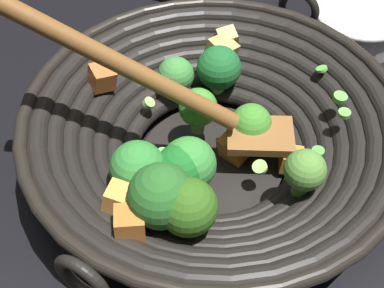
# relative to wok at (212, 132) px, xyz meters

# --- Properties ---
(ground_plane) EXTENTS (4.00, 4.00, 0.00)m
(ground_plane) POSITION_rel_wok_xyz_m (0.00, -0.00, -0.05)
(ground_plane) COLOR black
(wok) EXTENTS (0.40, 0.43, 0.22)m
(wok) POSITION_rel_wok_xyz_m (0.00, 0.00, 0.00)
(wok) COLOR black
(wok) RESTS_ON ground
(prep_bowl) EXTENTS (0.13, 0.13, 0.05)m
(prep_bowl) POSITION_rel_wok_xyz_m (0.00, -0.31, -0.03)
(prep_bowl) COLOR silver
(prep_bowl) RESTS_ON ground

